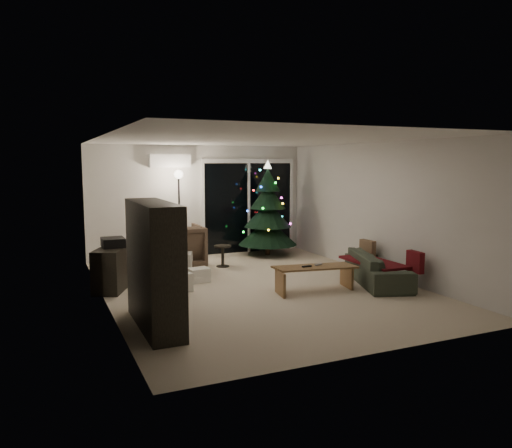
{
  "coord_description": "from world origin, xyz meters",
  "views": [
    {
      "loc": [
        -3.39,
        -7.6,
        2.12
      ],
      "look_at": [
        0.1,
        0.3,
        1.05
      ],
      "focal_mm": 35.0,
      "sensor_mm": 36.0,
      "label": 1
    }
  ],
  "objects_px": {
    "armchair": "(178,247)",
    "coffee_table": "(315,279)",
    "sofa": "(378,268)",
    "christmas_tree": "(268,208)",
    "bookshelf": "(139,267)",
    "media_cabinet": "(114,268)"
  },
  "relations": [
    {
      "from": "armchair",
      "to": "christmas_tree",
      "type": "distance_m",
      "value": 2.49
    },
    {
      "from": "armchair",
      "to": "sofa",
      "type": "xyz_separation_m",
      "value": [
        2.93,
        -2.54,
        -0.18
      ]
    },
    {
      "from": "sofa",
      "to": "coffee_table",
      "type": "distance_m",
      "value": 1.3
    },
    {
      "from": "sofa",
      "to": "christmas_tree",
      "type": "relative_size",
      "value": 0.85
    },
    {
      "from": "coffee_table",
      "to": "christmas_tree",
      "type": "height_order",
      "value": "christmas_tree"
    },
    {
      "from": "bookshelf",
      "to": "sofa",
      "type": "relative_size",
      "value": 0.89
    },
    {
      "from": "bookshelf",
      "to": "armchair",
      "type": "relative_size",
      "value": 1.65
    },
    {
      "from": "coffee_table",
      "to": "christmas_tree",
      "type": "distance_m",
      "value": 3.45
    },
    {
      "from": "armchair",
      "to": "coffee_table",
      "type": "bearing_deg",
      "value": 123.82
    },
    {
      "from": "sofa",
      "to": "christmas_tree",
      "type": "bearing_deg",
      "value": 30.33
    },
    {
      "from": "bookshelf",
      "to": "coffee_table",
      "type": "xyz_separation_m",
      "value": [
        3.01,
        0.73,
        -0.6
      ]
    },
    {
      "from": "bookshelf",
      "to": "christmas_tree",
      "type": "bearing_deg",
      "value": 50.65
    },
    {
      "from": "bookshelf",
      "to": "armchair",
      "type": "height_order",
      "value": "bookshelf"
    },
    {
      "from": "media_cabinet",
      "to": "christmas_tree",
      "type": "bearing_deg",
      "value": 49.64
    },
    {
      "from": "media_cabinet",
      "to": "coffee_table",
      "type": "xyz_separation_m",
      "value": [
        3.01,
        -1.53,
        -0.15
      ]
    },
    {
      "from": "media_cabinet",
      "to": "sofa",
      "type": "bearing_deg",
      "value": 5.03
    },
    {
      "from": "armchair",
      "to": "coffee_table",
      "type": "relative_size",
      "value": 0.74
    },
    {
      "from": "sofa",
      "to": "christmas_tree",
      "type": "xyz_separation_m",
      "value": [
        -0.62,
        3.25,
        0.81
      ]
    },
    {
      "from": "armchair",
      "to": "christmas_tree",
      "type": "xyz_separation_m",
      "value": [
        2.31,
        0.71,
        0.63
      ]
    },
    {
      "from": "media_cabinet",
      "to": "christmas_tree",
      "type": "relative_size",
      "value": 0.53
    },
    {
      "from": "christmas_tree",
      "to": "coffee_table",
      "type": "bearing_deg",
      "value": -101.69
    },
    {
      "from": "christmas_tree",
      "to": "sofa",
      "type": "bearing_deg",
      "value": -79.21
    }
  ]
}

